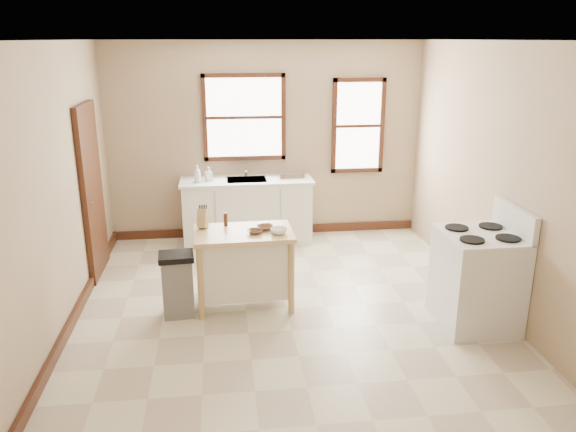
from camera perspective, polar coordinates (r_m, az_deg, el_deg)
The scene contains 23 objects.
floor at distance 6.21m, azimuth -0.17°, elevation -9.37°, with size 5.00×5.00×0.00m, color beige.
ceiling at distance 5.53m, azimuth -0.20°, elevation 17.44°, with size 5.00×5.00×0.00m, color white.
wall_back at distance 8.15m, azimuth -2.29°, elevation 7.58°, with size 4.50×0.04×2.80m, color tan.
wall_left at distance 5.89m, azimuth -22.48°, elevation 2.34°, with size 0.04×5.00×2.80m, color tan.
wall_right at distance 6.37m, azimuth 20.37°, elevation 3.66°, with size 0.04×5.00×2.80m, color tan.
window_main at distance 8.05m, azimuth -4.47°, elevation 9.95°, with size 1.17×0.06×1.22m, color #38180F, non-canonical shape.
window_side at distance 8.31m, azimuth 7.14°, elevation 9.06°, with size 0.77×0.06×1.37m, color #38180F, non-canonical shape.
door_left at distance 7.19m, azimuth -19.26°, elevation 2.39°, with size 0.06×0.90×2.10m, color #38180F.
baseboard_back at distance 8.45m, azimuth -2.16°, elevation -1.43°, with size 4.50×0.04×0.12m, color #38180F.
baseboard_left at distance 6.34m, azimuth -20.80°, elevation -9.39°, with size 0.04×5.00×0.12m, color #38180F.
sink_counter at distance 8.06m, azimuth -4.16°, elevation 0.55°, with size 1.86×0.62×0.92m, color silver, non-canonical shape.
faucet at distance 8.08m, azimuth -4.31°, elevation 4.79°, with size 0.03×0.03×0.22m, color silver.
soap_bottle_a at distance 7.82m, azimuth -9.18°, elevation 4.25°, with size 0.09×0.09×0.24m, color #B2B2B2.
soap_bottle_b at distance 7.90m, azimuth -8.06°, elevation 4.25°, with size 0.09×0.09×0.19m, color #B2B2B2.
dish_rack at distance 8.00m, azimuth 0.34°, elevation 4.24°, with size 0.38×0.28×0.09m, color silver, non-canonical shape.
kitchen_island at distance 6.14m, azimuth -4.44°, elevation -5.34°, with size 1.05×0.67×0.86m, color tan, non-canonical shape.
knife_block at distance 6.12m, azimuth -8.64°, elevation -0.31°, with size 0.10×0.10×0.20m, color tan, non-canonical shape.
pepper_grinder at distance 6.16m, azimuth -6.35°, elevation -0.33°, with size 0.04×0.04×0.15m, color #421F12.
bowl_a at distance 5.92m, azimuth -3.39°, elevation -1.58°, with size 0.16×0.16×0.04m, color brown.
bowl_b at distance 6.02m, azimuth -2.34°, elevation -1.18°, with size 0.18×0.18×0.04m, color brown.
bowl_c at distance 5.89m, azimuth -0.92°, elevation -1.55°, with size 0.18×0.18×0.06m, color white.
trash_bin at distance 6.04m, azimuth -11.13°, elevation -6.86°, with size 0.36×0.30×0.69m, color slate, non-canonical shape.
gas_stove at distance 5.98m, azimuth 18.74°, elevation -4.91°, with size 0.78×0.80×1.24m, color silver, non-canonical shape.
Camera 1 is at (-0.65, -5.49, 2.82)m, focal length 35.00 mm.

